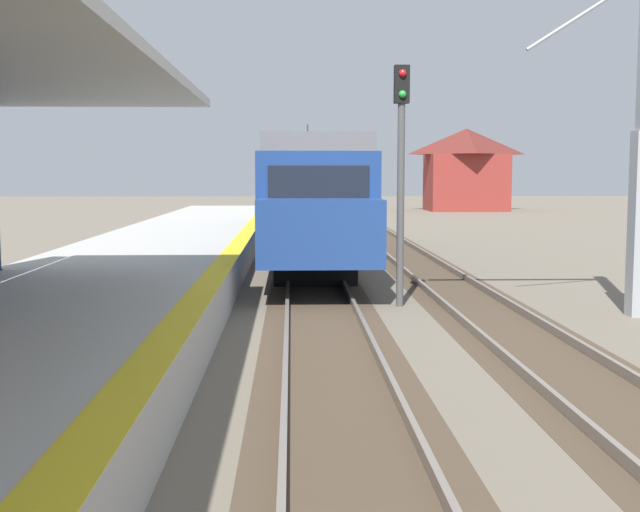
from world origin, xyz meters
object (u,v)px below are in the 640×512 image
rail_signal_post (401,160)px  distant_trackside_house (466,168)px  catenary_pylon_far_side (629,138)px  approaching_train (310,195)px

rail_signal_post → distant_trackside_house: size_ratio=0.79×
catenary_pylon_far_side → approaching_train: bearing=118.8°
rail_signal_post → distant_trackside_house: distant_trackside_house is taller
rail_signal_post → catenary_pylon_far_side: (4.39, -1.41, 0.41)m
rail_signal_post → distant_trackside_house: 47.81m
distant_trackside_house → rail_signal_post: bearing=-103.7°
rail_signal_post → distant_trackside_house: bearing=76.3°
approaching_train → rail_signal_post: size_ratio=3.77×
approaching_train → rail_signal_post: rail_signal_post is taller
rail_signal_post → distant_trackside_house: (11.33, 46.44, 0.14)m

